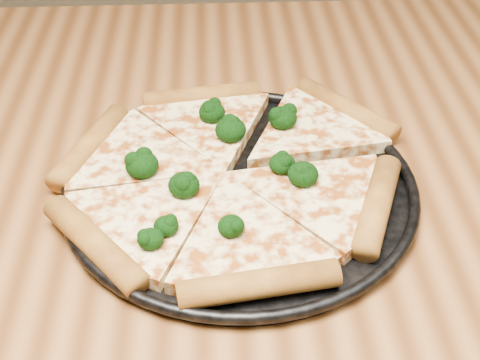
{
  "coord_description": "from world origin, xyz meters",
  "views": [
    {
      "loc": [
        -0.0,
        -0.5,
        1.16
      ],
      "look_at": [
        0.02,
        0.0,
        0.77
      ],
      "focal_mm": 50.57,
      "sensor_mm": 36.0,
      "label": 1
    }
  ],
  "objects": [
    {
      "name": "pizza_pan",
      "position": [
        0.02,
        0.0,
        0.76
      ],
      "size": [
        0.34,
        0.34,
        0.02
      ],
      "color": "black",
      "rests_on": "dining_table"
    },
    {
      "name": "pizza",
      "position": [
        0.01,
        0.02,
        0.77
      ],
      "size": [
        0.36,
        0.34,
        0.03
      ],
      "rotation": [
        0.0,
        0.0,
        0.15
      ],
      "color": "#FFE49C",
      "rests_on": "pizza_pan"
    },
    {
      "name": "broccoli_florets",
      "position": [
        0.01,
        0.03,
        0.78
      ],
      "size": [
        0.18,
        0.22,
        0.02
      ],
      "color": "black",
      "rests_on": "pizza"
    },
    {
      "name": "dining_table",
      "position": [
        0.0,
        0.0,
        0.66
      ],
      "size": [
        1.2,
        0.9,
        0.75
      ],
      "color": "brown",
      "rests_on": "ground"
    }
  ]
}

